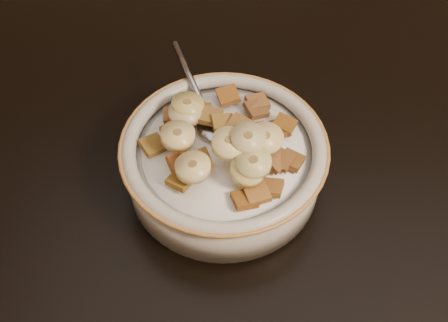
{
  "coord_description": "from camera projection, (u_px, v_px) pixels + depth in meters",
  "views": [
    {
      "loc": [
        -0.26,
        -0.44,
        1.2
      ],
      "look_at": [
        -0.27,
        -0.11,
        0.78
      ],
      "focal_mm": 45.0,
      "sensor_mm": 36.0,
      "label": 1
    }
  ],
  "objects": [
    {
      "name": "banana_slice_4",
      "position": [
        193.0,
        167.0,
        0.48
      ],
      "size": [
        0.04,
        0.04,
        0.01
      ],
      "primitive_type": "cylinder",
      "rotation": [
        -0.08,
        0.03,
        1.35
      ],
      "color": "#FFF1A4",
      "rests_on": "milk"
    },
    {
      "name": "banana_slice_2",
      "position": [
        248.0,
        139.0,
        0.49
      ],
      "size": [
        0.03,
        0.03,
        0.01
      ],
      "primitive_type": "cylinder",
      "rotation": [
        0.05,
        -0.08,
        1.58
      ],
      "color": "beige",
      "rests_on": "milk"
    },
    {
      "name": "cereal_square_4",
      "position": [
        256.0,
        109.0,
        0.54
      ],
      "size": [
        0.03,
        0.03,
        0.01
      ],
      "primitive_type": "cube",
      "rotation": [
        0.21,
        -0.09,
        2.01
      ],
      "color": "brown",
      "rests_on": "milk"
    },
    {
      "name": "banana_slice_6",
      "position": [
        229.0,
        143.0,
        0.49
      ],
      "size": [
        0.04,
        0.04,
        0.02
      ],
      "primitive_type": "cylinder",
      "rotation": [
        0.14,
        -0.07,
        1.15
      ],
      "color": "#FCE586",
      "rests_on": "milk"
    },
    {
      "name": "cereal_square_1",
      "position": [
        245.0,
        199.0,
        0.48
      ],
      "size": [
        0.03,
        0.03,
        0.01
      ],
      "primitive_type": "cube",
      "rotation": [
        -0.19,
        0.11,
        0.32
      ],
      "color": "#95561C",
      "rests_on": "milk"
    },
    {
      "name": "banana_slice_5",
      "position": [
        254.0,
        163.0,
        0.48
      ],
      "size": [
        0.04,
        0.04,
        0.01
      ],
      "primitive_type": "cylinder",
      "rotation": [
        0.11,
        -0.06,
        0.18
      ],
      "color": "#E6DA8A",
      "rests_on": "milk"
    },
    {
      "name": "cereal_square_13",
      "position": [
        173.0,
        132.0,
        0.52
      ],
      "size": [
        0.03,
        0.03,
        0.01
      ],
      "primitive_type": "cube",
      "rotation": [
        0.02,
        0.11,
        2.0
      ],
      "color": "brown",
      "rests_on": "milk"
    },
    {
      "name": "cereal_square_10",
      "position": [
        257.0,
        193.0,
        0.48
      ],
      "size": [
        0.03,
        0.03,
        0.01
      ],
      "primitive_type": "cube",
      "rotation": [
        -0.06,
        -0.01,
        1.88
      ],
      "color": "#996528",
      "rests_on": "milk"
    },
    {
      "name": "cereal_square_17",
      "position": [
        239.0,
        126.0,
        0.51
      ],
      "size": [
        0.03,
        0.03,
        0.01
      ],
      "primitive_type": "cube",
      "rotation": [
        0.07,
        -0.18,
        0.99
      ],
      "color": "brown",
      "rests_on": "milk"
    },
    {
      "name": "cereal_square_0",
      "position": [
        153.0,
        145.0,
        0.52
      ],
      "size": [
        0.03,
        0.03,
        0.01
      ],
      "primitive_type": "cube",
      "rotation": [
        0.11,
        -0.12,
        2.17
      ],
      "color": "brown",
      "rests_on": "milk"
    },
    {
      "name": "cereal_square_2",
      "position": [
        271.0,
        188.0,
        0.49
      ],
      "size": [
        0.03,
        0.02,
        0.01
      ],
      "primitive_type": "cube",
      "rotation": [
        0.23,
        0.17,
        2.91
      ],
      "color": "olive",
      "rests_on": "milk"
    },
    {
      "name": "cereal_square_20",
      "position": [
        200.0,
        161.0,
        0.49
      ],
      "size": [
        0.03,
        0.03,
        0.01
      ],
      "primitive_type": "cube",
      "rotation": [
        0.11,
        -0.12,
        0.37
      ],
      "color": "brown",
      "rests_on": "milk"
    },
    {
      "name": "banana_slice_1",
      "position": [
        188.0,
        105.0,
        0.53
      ],
      "size": [
        0.04,
        0.04,
        0.01
      ],
      "primitive_type": "cylinder",
      "rotation": [
        -0.07,
        0.11,
        0.12
      ],
      "color": "tan",
      "rests_on": "milk"
    },
    {
      "name": "cereal_square_22",
      "position": [
        223.0,
        123.0,
        0.52
      ],
      "size": [
        0.02,
        0.02,
        0.01
      ],
      "primitive_type": "cube",
      "rotation": [
        -0.07,
        0.09,
        0.17
      ],
      "color": "olive",
      "rests_on": "milk"
    },
    {
      "name": "banana_slice_0",
      "position": [
        185.0,
        113.0,
        0.52
      ],
      "size": [
        0.04,
        0.04,
        0.01
      ],
      "primitive_type": "cylinder",
      "rotation": [
        0.03,
        -0.03,
        0.78
      ],
      "color": "tan",
      "rests_on": "milk"
    },
    {
      "name": "cereal_square_12",
      "position": [
        180.0,
        164.0,
        0.5
      ],
      "size": [
        0.03,
        0.03,
        0.01
      ],
      "primitive_type": "cube",
      "rotation": [
        0.21,
        -0.17,
        2.0
      ],
      "color": "brown",
      "rests_on": "milk"
    },
    {
      "name": "cereal_square_11",
      "position": [
        199.0,
        111.0,
        0.54
      ],
      "size": [
        0.02,
        0.02,
        0.01
      ],
      "primitive_type": "cube",
      "rotation": [
        0.06,
        0.15,
        2.94
      ],
      "color": "brown",
      "rests_on": "milk"
    },
    {
      "name": "cereal_square_3",
      "position": [
        281.0,
        160.0,
        0.5
      ],
      "size": [
        0.03,
        0.03,
        0.01
      ],
      "primitive_type": "cube",
      "rotation": [
        -0.05,
        0.0,
        2.6
      ],
      "color": "brown",
      "rests_on": "milk"
    },
    {
      "name": "cereal_bowl",
      "position": [
        224.0,
        166.0,
        0.54
      ],
      "size": [
        0.19,
        0.19,
        0.04
      ],
      "primitive_type": "cylinder",
      "color": "beige",
      "rests_on": "table"
    },
    {
      "name": "banana_slice_8",
      "position": [
        266.0,
        139.0,
        0.49
      ],
      "size": [
        0.03,
        0.03,
        0.02
      ],
      "primitive_type": "cylinder",
      "rotation": [
        -0.12,
        -0.08,
        3.04
      ],
      "color": "#F9DD83",
      "rests_on": "milk"
    },
    {
      "name": "cereal_square_15",
      "position": [
        292.0,
        160.0,
        0.51
      ],
      "size": [
        0.03,
        0.03,
        0.01
      ],
      "primitive_type": "cube",
      "rotation": [
        0.15,
        -0.06,
        2.64
      ],
      "color": "brown",
      "rests_on": "milk"
    },
    {
      "name": "milk",
      "position": [
        224.0,
        151.0,
        0.52
      ],
      "size": [
        0.15,
        0.15,
        0.0
      ],
      "primitive_type": "cylinder",
      "color": "white",
      "rests_on": "cereal_bowl"
    },
    {
      "name": "cereal_square_19",
      "position": [
        228.0,
        95.0,
        0.55
      ],
      "size": [
        0.03,
        0.03,
        0.01
      ],
      "primitive_type": "cube",
      "rotation": [
        0.11,
        -0.13,
        0.31
      ],
      "color": "brown",
      "rests_on": "milk"
    },
    {
      "name": "cereal_square_8",
      "position": [
        277.0,
        161.0,
        0.5
      ],
      "size": [
        0.03,
        0.03,
        0.01
      ],
      "primitive_type": "cube",
      "rotation": [
        0.21,
        0.16,
        0.77
      ],
      "color": "#9D6537",
      "rests_on": "milk"
    },
    {
      "name": "cereal_square_16",
      "position": [
        258.0,
        102.0,
        0.55
      ],
      "size": [
        0.03,
        0.03,
        0.01
      ],
      "primitive_type": "cube",
      "rotation": [
        -0.05,
        0.11,
        0.35
      ],
      "color": "brown",
      "rests_on": "milk"
    },
    {
      "name": "cereal_square_9",
      "position": [
        211.0,
        116.0,
        0.53
      ],
      "size": [
        0.02,
        0.02,
        0.01
      ],
      "primitive_type": "cube",
      "rotation": [
        0.04,
        -0.06,
        2.9
      ],
      "color": "brown",
      "rests_on": "milk"
    },
    {
      "name": "cereal_square_21",
      "position": [
        181.0,
        180.0,
        0.49
      ],
      "size": [
        0.03,
        0.03,
        0.01
      ],
      "primitive_type": "cube",
      "rotation": [
        0.1,
        0.11,
        2.57
      ],
      "color": "#996720",
      "rests_on": "milk"
    },
    {
      "name": "cereal_square_7",
      "position": [
        174.0,
        114.0,
        0.54
      ],
      "size": [
        0.02,
        0.02,
        0.01
      ],
      "primitive_type": "cube",
      "rotation": [
        -0.08,
        -0.15,
        0.08
      ],
      "color": "brown",
      "rests_on": "milk"
    },
    {
      "name": "banana_slice_3",
      "position": [
        248.0,
        170.0,
        0.48
      ],
      "size": [
        0.04,
        0.04,
        0.02
      ],
      "primitive_type": "cylinder",
      "rotation": [
        0.1,
        -0.11,
        1.27
      ],
      "color": "#D6CA7C",
      "rests_on": "milk"
    },
    {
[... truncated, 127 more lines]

